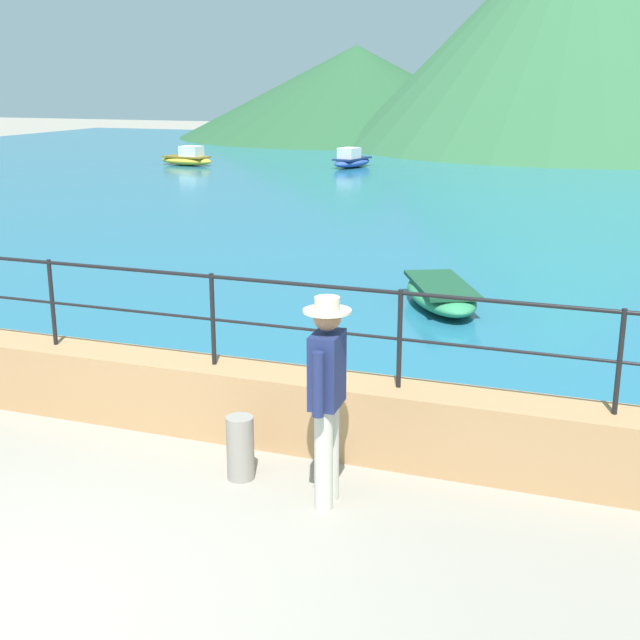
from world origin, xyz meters
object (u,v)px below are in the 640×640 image
object	(u,v)px
boat_0	(352,160)
boat_2	(187,158)
bollard	(240,448)
person_walking	(327,391)
boat_1	(441,293)

from	to	relation	value
boat_0	boat_2	distance (m)	6.51
bollard	boat_0	world-z (taller)	boat_0
boat_0	bollard	bearing A→B (deg)	-73.95
boat_2	person_walking	bearing A→B (deg)	-58.98
person_walking	boat_2	bearing A→B (deg)	121.02
boat_1	boat_2	bearing A→B (deg)	128.27
bollard	boat_2	distance (m)	27.59
bollard	boat_1	world-z (taller)	bollard
bollard	boat_1	xyz separation A→B (m)	(0.42, 6.13, -0.03)
boat_0	boat_1	bearing A→B (deg)	-68.17
boat_1	boat_2	size ratio (longest dim) A/B	1.03
boat_0	boat_1	size ratio (longest dim) A/B	0.99
person_walking	boat_0	bearing A→B (deg)	107.70
boat_0	boat_2	xyz separation A→B (m)	(-6.34, -1.49, 0.00)
bollard	boat_0	xyz separation A→B (m)	(-7.32, 25.46, 0.04)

